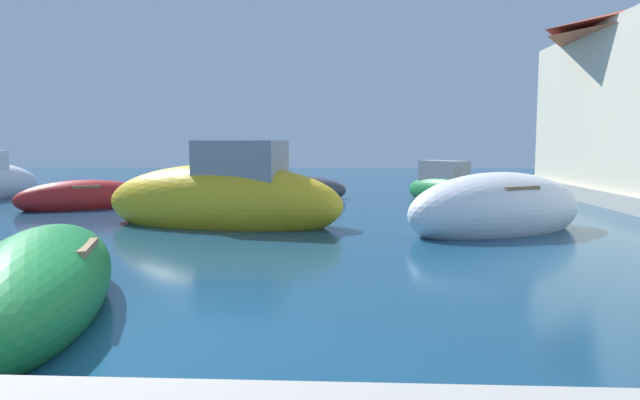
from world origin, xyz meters
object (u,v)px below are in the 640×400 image
object	(u,v)px
moored_boat_3	(41,286)
moored_boat_4	(449,189)
moored_boat_0	(225,199)
moored_boat_6	(84,198)
moored_boat_2	(497,210)
moored_boat_8	(297,190)

from	to	relation	value
moored_boat_3	moored_boat_4	size ratio (longest dim) A/B	1.22
moored_boat_0	moored_boat_6	xyz separation A→B (m)	(-5.09, 3.37, -0.32)
moored_boat_2	moored_boat_8	xyz separation A→B (m)	(-5.25, 7.74, -0.19)
moored_boat_0	moored_boat_4	world-z (taller)	moored_boat_0
moored_boat_3	moored_boat_4	world-z (taller)	moored_boat_4
moored_boat_0	moored_boat_6	bearing A→B (deg)	-22.85
moored_boat_3	moored_boat_6	world-z (taller)	moored_boat_3
moored_boat_0	moored_boat_4	size ratio (longest dim) A/B	1.55
moored_boat_2	moored_boat_4	world-z (taller)	moored_boat_4
moored_boat_2	moored_boat_3	bearing A→B (deg)	14.30
moored_boat_0	moored_boat_2	distance (m)	6.42
moored_boat_6	moored_boat_2	bearing A→B (deg)	-54.37
moored_boat_2	moored_boat_8	world-z (taller)	moored_boat_2
moored_boat_3	moored_boat_6	distance (m)	11.75
moored_boat_2	moored_boat_6	size ratio (longest dim) A/B	1.28
moored_boat_0	moored_boat_3	world-z (taller)	moored_boat_0
moored_boat_0	moored_boat_8	size ratio (longest dim) A/B	1.66
moored_boat_0	moored_boat_3	xyz separation A→B (m)	(-0.53, -7.47, -0.27)
moored_boat_2	moored_boat_3	distance (m)	9.63
moored_boat_3	moored_boat_8	size ratio (longest dim) A/B	1.30
moored_boat_2	moored_boat_6	distance (m)	12.18
moored_boat_6	moored_boat_8	distance (m)	7.19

